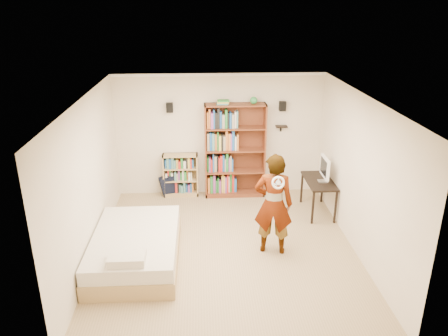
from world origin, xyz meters
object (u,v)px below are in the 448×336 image
at_px(low_bookshelf, 181,175).
at_px(tall_bookshelf, 235,151).
at_px(daybed, 136,245).
at_px(person, 273,204).
at_px(computer_desk, 318,196).

bearing_deg(low_bookshelf, tall_bookshelf, -2.25).
height_order(low_bookshelf, daybed, low_bookshelf).
height_order(tall_bookshelf, low_bookshelf, tall_bookshelf).
height_order(tall_bookshelf, person, tall_bookshelf).
bearing_deg(tall_bookshelf, low_bookshelf, 177.75).
bearing_deg(tall_bookshelf, daybed, -125.58).
bearing_deg(daybed, computer_desk, 24.98).
bearing_deg(daybed, person, 4.99).
xyz_separation_m(daybed, person, (2.32, 0.20, 0.58)).
relative_size(tall_bookshelf, low_bookshelf, 2.16).
bearing_deg(person, low_bookshelf, -45.03).
xyz_separation_m(tall_bookshelf, person, (0.46, -2.40, -0.14)).
bearing_deg(computer_desk, tall_bookshelf, 149.23).
distance_m(tall_bookshelf, computer_desk, 2.02).
xyz_separation_m(low_bookshelf, daybed, (-0.66, -2.65, -0.16)).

